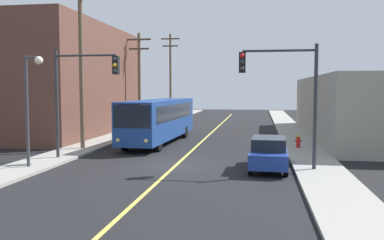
{
  "coord_description": "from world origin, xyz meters",
  "views": [
    {
      "loc": [
        4.29,
        -21.44,
        4.01
      ],
      "look_at": [
        0.0,
        5.22,
        2.0
      ],
      "focal_mm": 39.15,
      "sensor_mm": 36.0,
      "label": 1
    }
  ],
  "objects_px": {
    "utility_pole_mid": "(139,76)",
    "traffic_signal_left_corner": "(82,84)",
    "traffic_signal_right_corner": "(283,83)",
    "parked_car_blue": "(269,153)",
    "utility_pole_far": "(170,73)",
    "fire_hydrant": "(298,141)",
    "street_lamp_left": "(31,94)",
    "utility_pole_near": "(81,54)",
    "city_bus": "(159,119)"
  },
  "relations": [
    {
      "from": "utility_pole_mid",
      "to": "traffic_signal_left_corner",
      "type": "xyz_separation_m",
      "value": [
        1.91,
        -17.72,
        -0.96
      ]
    },
    {
      "from": "traffic_signal_right_corner",
      "to": "parked_car_blue",
      "type": "bearing_deg",
      "value": 160.14
    },
    {
      "from": "utility_pole_far",
      "to": "fire_hydrant",
      "type": "relative_size",
      "value": 12.86
    },
    {
      "from": "street_lamp_left",
      "to": "fire_hydrant",
      "type": "bearing_deg",
      "value": 33.42
    },
    {
      "from": "utility_pole_far",
      "to": "utility_pole_mid",
      "type": "bearing_deg",
      "value": -91.6
    },
    {
      "from": "utility_pole_near",
      "to": "utility_pole_far",
      "type": "xyz_separation_m",
      "value": [
        0.12,
        26.9,
        -0.19
      ]
    },
    {
      "from": "parked_car_blue",
      "to": "utility_pole_far",
      "type": "bearing_deg",
      "value": 110.36
    },
    {
      "from": "parked_car_blue",
      "to": "utility_pole_mid",
      "type": "relative_size",
      "value": 0.48
    },
    {
      "from": "utility_pole_mid",
      "to": "traffic_signal_left_corner",
      "type": "relative_size",
      "value": 1.54
    },
    {
      "from": "fire_hydrant",
      "to": "traffic_signal_right_corner",
      "type": "bearing_deg",
      "value": -100.98
    },
    {
      "from": "utility_pole_mid",
      "to": "utility_pole_far",
      "type": "relative_size",
      "value": 0.86
    },
    {
      "from": "utility_pole_near",
      "to": "street_lamp_left",
      "type": "distance_m",
      "value": 7.04
    },
    {
      "from": "utility_pole_mid",
      "to": "traffic_signal_right_corner",
      "type": "relative_size",
      "value": 1.54
    },
    {
      "from": "street_lamp_left",
      "to": "traffic_signal_right_corner",
      "type": "bearing_deg",
      "value": 7.48
    },
    {
      "from": "utility_pole_mid",
      "to": "utility_pole_near",
      "type": "bearing_deg",
      "value": -89.03
    },
    {
      "from": "traffic_signal_right_corner",
      "to": "fire_hydrant",
      "type": "xyz_separation_m",
      "value": [
        1.44,
        7.42,
        -3.72
      ]
    },
    {
      "from": "city_bus",
      "to": "street_lamp_left",
      "type": "xyz_separation_m",
      "value": [
        -3.83,
        -11.04,
        1.92
      ]
    },
    {
      "from": "traffic_signal_left_corner",
      "to": "fire_hydrant",
      "type": "height_order",
      "value": "traffic_signal_left_corner"
    },
    {
      "from": "utility_pole_mid",
      "to": "fire_hydrant",
      "type": "distance_m",
      "value": 18.89
    },
    {
      "from": "city_bus",
      "to": "traffic_signal_left_corner",
      "type": "xyz_separation_m",
      "value": [
        -2.41,
        -8.15,
        2.49
      ]
    },
    {
      "from": "utility_pole_far",
      "to": "utility_pole_near",
      "type": "bearing_deg",
      "value": -90.26
    },
    {
      "from": "parked_car_blue",
      "to": "street_lamp_left",
      "type": "height_order",
      "value": "street_lamp_left"
    },
    {
      "from": "utility_pole_near",
      "to": "fire_hydrant",
      "type": "distance_m",
      "value": 15.24
    },
    {
      "from": "parked_car_blue",
      "to": "utility_pole_mid",
      "type": "height_order",
      "value": "utility_pole_mid"
    },
    {
      "from": "utility_pole_near",
      "to": "traffic_signal_right_corner",
      "type": "xyz_separation_m",
      "value": [
        12.49,
        -4.96,
        -1.95
      ]
    },
    {
      "from": "utility_pole_far",
      "to": "street_lamp_left",
      "type": "height_order",
      "value": "utility_pole_far"
    },
    {
      "from": "utility_pole_near",
      "to": "fire_hydrant",
      "type": "height_order",
      "value": "utility_pole_near"
    },
    {
      "from": "utility_pole_far",
      "to": "fire_hydrant",
      "type": "distance_m",
      "value": 28.6
    },
    {
      "from": "city_bus",
      "to": "utility_pole_near",
      "type": "height_order",
      "value": "utility_pole_near"
    },
    {
      "from": "traffic_signal_right_corner",
      "to": "street_lamp_left",
      "type": "xyz_separation_m",
      "value": [
        -12.24,
        -1.61,
        -0.56
      ]
    },
    {
      "from": "parked_car_blue",
      "to": "street_lamp_left",
      "type": "xyz_separation_m",
      "value": [
        -11.61,
        -1.83,
        2.9
      ]
    },
    {
      "from": "utility_pole_mid",
      "to": "traffic_signal_left_corner",
      "type": "bearing_deg",
      "value": -83.86
    },
    {
      "from": "city_bus",
      "to": "traffic_signal_left_corner",
      "type": "relative_size",
      "value": 2.04
    },
    {
      "from": "parked_car_blue",
      "to": "utility_pole_near",
      "type": "relative_size",
      "value": 0.4
    },
    {
      "from": "utility_pole_mid",
      "to": "fire_hydrant",
      "type": "relative_size",
      "value": 11.01
    },
    {
      "from": "traffic_signal_right_corner",
      "to": "utility_pole_far",
      "type": "bearing_deg",
      "value": 111.22
    },
    {
      "from": "city_bus",
      "to": "utility_pole_mid",
      "type": "bearing_deg",
      "value": 114.29
    },
    {
      "from": "city_bus",
      "to": "traffic_signal_left_corner",
      "type": "bearing_deg",
      "value": -106.49
    },
    {
      "from": "utility_pole_near",
      "to": "street_lamp_left",
      "type": "height_order",
      "value": "utility_pole_near"
    },
    {
      "from": "utility_pole_mid",
      "to": "fire_hydrant",
      "type": "bearing_deg",
      "value": -39.27
    },
    {
      "from": "traffic_signal_left_corner",
      "to": "traffic_signal_right_corner",
      "type": "height_order",
      "value": "same"
    },
    {
      "from": "traffic_signal_right_corner",
      "to": "street_lamp_left",
      "type": "distance_m",
      "value": 12.36
    },
    {
      "from": "street_lamp_left",
      "to": "fire_hydrant",
      "type": "height_order",
      "value": "street_lamp_left"
    },
    {
      "from": "utility_pole_near",
      "to": "utility_pole_mid",
      "type": "height_order",
      "value": "utility_pole_near"
    },
    {
      "from": "parked_car_blue",
      "to": "traffic_signal_right_corner",
      "type": "bearing_deg",
      "value": -19.86
    },
    {
      "from": "traffic_signal_left_corner",
      "to": "traffic_signal_right_corner",
      "type": "xyz_separation_m",
      "value": [
        10.82,
        -1.28,
        0.0
      ]
    },
    {
      "from": "parked_car_blue",
      "to": "utility_pole_far",
      "type": "relative_size",
      "value": 0.41
    },
    {
      "from": "city_bus",
      "to": "utility_pole_near",
      "type": "xyz_separation_m",
      "value": [
        -4.08,
        -4.47,
        4.44
      ]
    },
    {
      "from": "city_bus",
      "to": "utility_pole_far",
      "type": "height_order",
      "value": "utility_pole_far"
    },
    {
      "from": "traffic_signal_right_corner",
      "to": "fire_hydrant",
      "type": "relative_size",
      "value": 7.14
    }
  ]
}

